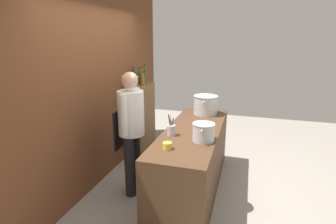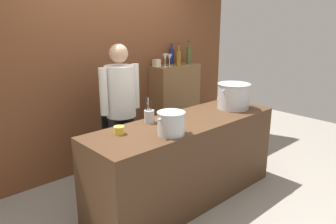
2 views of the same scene
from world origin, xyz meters
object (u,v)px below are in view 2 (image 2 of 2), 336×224
wine_bottle_amber (179,58)px  wine_glass_tall (165,58)px  wine_glass_short (170,57)px  spice_tin_cream (157,63)px  wine_bottle_green (179,57)px  wine_bottle_cobalt (172,56)px  butter_jar (119,130)px  utensil_crock (149,116)px  stockpot_small (171,123)px  stockpot_large (234,96)px  chef (121,105)px  wine_bottle_olive (189,55)px

wine_bottle_amber → wine_glass_tall: size_ratio=1.70×
wine_glass_short → spice_tin_cream: wine_glass_short is taller
wine_bottle_green → wine_bottle_cobalt: size_ratio=1.00×
wine_bottle_amber → wine_bottle_cobalt: bearing=75.5°
butter_jar → utensil_crock: bearing=10.2°
wine_bottle_cobalt → wine_glass_short: size_ratio=1.75×
utensil_crock → wine_glass_tall: wine_glass_tall is taller
stockpot_small → wine_glass_tall: (1.14, 1.34, 0.39)m
stockpot_small → wine_bottle_cobalt: bearing=46.6°
stockpot_large → butter_jar: 1.51m
wine_bottle_amber → spice_tin_cream: (-0.30, 0.14, -0.06)m
stockpot_small → wine_glass_short: (1.25, 1.36, 0.38)m
stockpot_large → wine_bottle_amber: (0.21, 1.13, 0.33)m
chef → wine_bottle_olive: size_ratio=4.91×
utensil_crock → stockpot_small: bearing=-100.9°
wine_bottle_olive → stockpot_small: bearing=-140.2°
chef → wine_bottle_olive: bearing=-167.5°
wine_bottle_amber → wine_glass_short: bearing=150.9°
wine_bottle_cobalt → spice_tin_cream: size_ratio=2.95×
wine_glass_short → spice_tin_cream: bearing=157.9°
chef → spice_tin_cream: bearing=-155.7°
butter_jar → wine_bottle_amber: size_ratio=0.31×
stockpot_small → wine_bottle_cobalt: (1.41, 1.50, 0.37)m
stockpot_small → wine_glass_short: size_ratio=1.86×
spice_tin_cream → wine_glass_short: bearing=-22.1°
utensil_crock → spice_tin_cream: (0.99, 1.03, 0.35)m
chef → wine_bottle_cobalt: (1.30, 0.53, 0.42)m
butter_jar → wine_glass_tall: 1.85m
butter_jar → wine_bottle_green: (1.80, 1.06, 0.44)m
utensil_crock → spice_tin_cream: size_ratio=2.64×
wine_bottle_amber → wine_glass_short: wine_bottle_amber is taller
stockpot_small → spice_tin_cream: spice_tin_cream is taller
butter_jar → wine_bottle_green: 2.13m
butter_jar → wine_bottle_cobalt: size_ratio=0.33×
stockpot_large → wine_bottle_amber: size_ratio=1.39×
utensil_crock → butter_jar: 0.43m
wine_bottle_olive → wine_bottle_amber: (-0.27, -0.06, -0.01)m
stockpot_large → wine_glass_tall: 1.23m
butter_jar → wine_bottle_olive: size_ratio=0.29×
wine_bottle_olive → wine_bottle_amber: wine_bottle_olive is taller
wine_bottle_green → butter_jar: bearing=-149.5°
stockpot_small → wine_bottle_amber: wine_bottle_amber is taller
wine_bottle_green → stockpot_small: bearing=-136.3°
wine_bottle_cobalt → wine_glass_tall: wine_bottle_cobalt is taller
chef → wine_bottle_amber: chef is taller
butter_jar → wine_bottle_cobalt: (1.75, 1.16, 0.45)m
wine_bottle_green → wine_glass_tall: size_ratio=1.62×
stockpot_large → wine_bottle_cobalt: size_ratio=1.46×
stockpot_large → spice_tin_cream: spice_tin_cream is taller
wine_bottle_green → wine_glass_short: wine_bottle_green is taller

